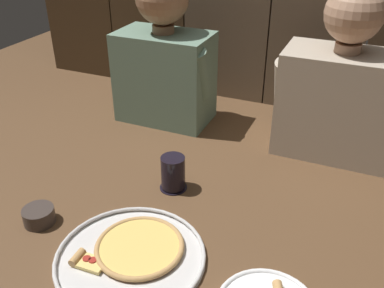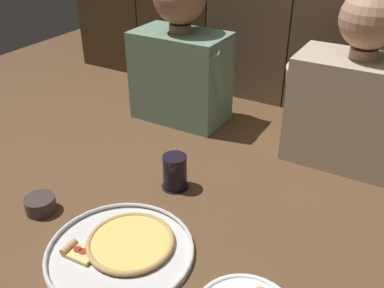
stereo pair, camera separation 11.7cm
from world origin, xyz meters
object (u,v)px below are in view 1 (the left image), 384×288
Objects in this scene: drinking_glass at (173,173)px; diner_left at (164,53)px; pizza_tray at (133,253)px; diner_right at (341,83)px; dipping_bowl at (39,215)px.

diner_left reaches higher than drinking_glass.
diner_right is (0.37, 0.72, 0.24)m from pizza_tray.
diner_right is at bearing 46.54° from dipping_bowl.
diner_right reaches higher than drinking_glass.
dipping_bowl is 0.15× the size of diner_right.
diner_left reaches higher than diner_right.
diner_left is at bearing 179.95° from diner_right.
drinking_glass is 0.19× the size of diner_right.
pizza_tray is at bearing -1.86° from dipping_bowl.
diner_left is 0.64m from diner_right.
pizza_tray is 0.66× the size of diner_right.
drinking_glass reaches higher than dipping_bowl.
drinking_glass is 1.27× the size of dipping_bowl.
pizza_tray is 0.84m from diner_right.
drinking_glass is at bearing 47.28° from dipping_bowl.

